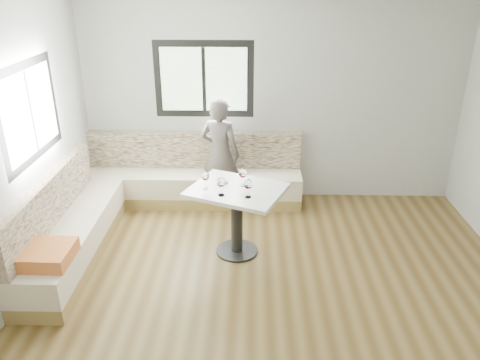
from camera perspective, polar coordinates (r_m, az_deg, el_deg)
room at (r=3.97m, az=4.20°, el=1.50°), size 5.01×5.01×2.81m
banquette at (r=5.95m, az=-11.49°, el=-2.35°), size 2.90×2.80×0.95m
table at (r=5.12m, az=-0.40°, el=-3.06°), size 1.19×1.07×0.80m
person at (r=6.14m, az=-2.41°, el=3.17°), size 0.64×0.54×1.49m
olive_ramekin at (r=5.17m, az=-1.98°, el=-0.11°), size 0.09×0.09×0.04m
wine_glass_a at (r=4.99m, az=-4.26°, el=0.44°), size 0.09×0.09×0.20m
wine_glass_b at (r=4.83m, az=-2.34°, el=-0.35°), size 0.09×0.09×0.20m
wine_glass_c at (r=4.78m, az=1.00°, el=-0.59°), size 0.09×0.09×0.20m
wine_glass_d at (r=5.04m, az=0.32°, el=0.79°), size 0.09×0.09×0.20m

